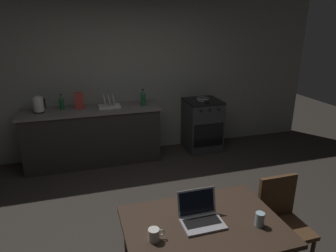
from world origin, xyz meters
name	(u,v)px	position (x,y,z in m)	size (l,w,h in m)	color
ground_plane	(164,229)	(0.00, 0.00, 0.00)	(12.00, 12.00, 0.00)	#2D2823
back_wall	(142,76)	(0.30, 2.36, 1.32)	(6.40, 0.10, 2.64)	gray
kitchen_counter	(93,135)	(-0.62, 2.01, 0.46)	(2.16, 0.64, 0.91)	#282623
stove_oven	(202,125)	(1.29, 2.01, 0.46)	(0.60, 0.62, 0.91)	#2D2D30
dining_table	(203,231)	(0.06, -0.93, 0.66)	(1.22, 0.85, 0.73)	#332319
chair	(281,218)	(0.91, -0.78, 0.50)	(0.40, 0.40, 0.87)	#4C331E
laptop	(201,216)	(0.04, -0.90, 0.78)	(0.32, 0.28, 0.22)	#99999E
electric_kettle	(39,105)	(-1.37, 2.01, 1.03)	(0.18, 0.16, 0.25)	black
bottle	(143,98)	(0.22, 1.96, 1.04)	(0.08, 0.08, 0.27)	#19592D
frying_pan	(203,99)	(1.28, 1.98, 0.94)	(0.22, 0.39, 0.05)	gray
coffee_mug	(154,235)	(-0.36, -1.00, 0.78)	(0.12, 0.08, 0.09)	silver
drinking_glass	(260,219)	(0.45, -1.08, 0.79)	(0.07, 0.07, 0.11)	#99B7C6
cereal_box	(79,101)	(-0.78, 2.03, 1.04)	(0.13, 0.05, 0.26)	#B2382D
dish_rack	(109,104)	(-0.33, 2.01, 0.96)	(0.34, 0.26, 0.21)	silver
bottle_b	(62,102)	(-1.05, 2.09, 1.03)	(0.07, 0.07, 0.24)	#19592D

